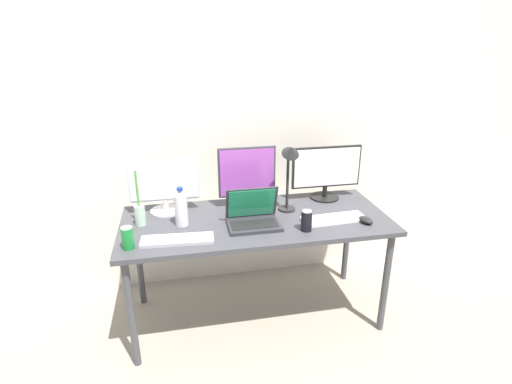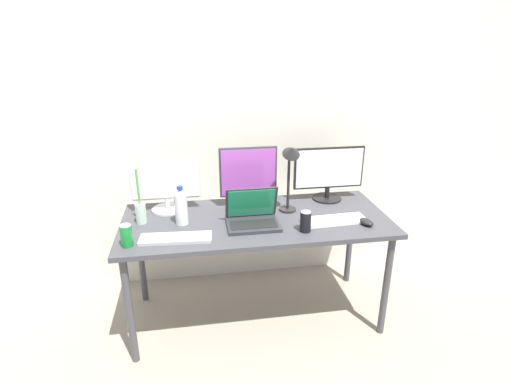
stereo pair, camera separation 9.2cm
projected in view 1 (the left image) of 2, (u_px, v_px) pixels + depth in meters
ground_plane at (256, 314)px, 2.79m from camera, size 16.00×16.00×0.00m
wall_back at (240, 113)px, 2.86m from camera, size 7.00×0.08×2.60m
work_desk at (256, 227)px, 2.55m from camera, size 1.68×0.73×0.74m
monitor_left at (164, 185)px, 2.56m from camera, size 0.45×0.21×0.35m
monitor_center at (247, 176)px, 2.64m from camera, size 0.38×0.18×0.41m
monitor_right at (326, 171)px, 2.77m from camera, size 0.49×0.20×0.38m
laptop_silver at (253, 216)px, 2.43m from camera, size 0.32×0.23×0.23m
keyboard_main at (333, 219)px, 2.49m from camera, size 0.41×0.15×0.02m
keyboard_aux at (177, 240)px, 2.24m from camera, size 0.41×0.15×0.02m
mouse_by_keyboard at (366, 220)px, 2.46m from camera, size 0.09×0.12×0.04m
water_bottle at (181, 208)px, 2.40m from camera, size 0.08×0.08×0.25m
soda_can_near_keyboard at (307, 221)px, 2.35m from camera, size 0.07×0.07×0.13m
soda_can_by_laptop at (128, 238)px, 2.15m from camera, size 0.07×0.07×0.13m
bamboo_vase at (140, 213)px, 2.41m from camera, size 0.06×0.06×0.35m
desk_lamp at (290, 165)px, 2.49m from camera, size 0.11×0.18×0.48m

